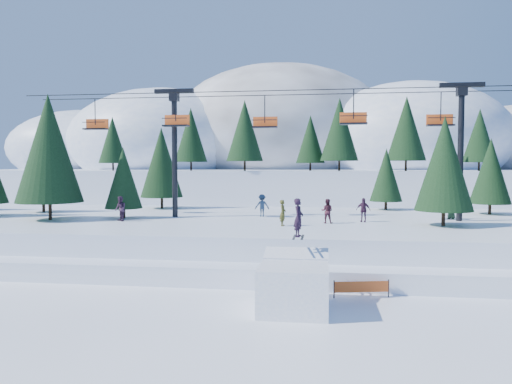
# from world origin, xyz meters

# --- Properties ---
(ground) EXTENTS (160.00, 160.00, 0.00)m
(ground) POSITION_xyz_m (0.00, 0.00, 0.00)
(ground) COLOR white
(ground) RESTS_ON ground
(mid_shelf) EXTENTS (70.00, 22.00, 2.50)m
(mid_shelf) POSITION_xyz_m (0.00, 18.00, 1.25)
(mid_shelf) COLOR white
(mid_shelf) RESTS_ON ground
(berm) EXTENTS (70.00, 6.00, 1.10)m
(berm) POSITION_xyz_m (0.00, 8.00, 0.55)
(berm) COLOR white
(berm) RESTS_ON ground
(mountain_ridge) EXTENTS (119.00, 60.57, 26.46)m
(mountain_ridge) POSITION_xyz_m (-5.09, 73.38, 9.64)
(mountain_ridge) COLOR white
(mountain_ridge) RESTS_ON ground
(jump_kicker) EXTENTS (3.13, 4.36, 5.04)m
(jump_kicker) POSITION_xyz_m (1.66, 1.91, 1.19)
(jump_kicker) COLOR white
(jump_kicker) RESTS_ON ground
(chairlift) EXTENTS (46.00, 3.21, 10.28)m
(chairlift) POSITION_xyz_m (1.89, 18.05, 9.32)
(chairlift) COLOR black
(chairlift) RESTS_ON mid_shelf
(conifer_stand) EXTENTS (61.24, 16.51, 10.14)m
(conifer_stand) POSITION_xyz_m (4.26, 18.90, 7.10)
(conifer_stand) COLOR black
(conifer_stand) RESTS_ON mid_shelf
(distant_skiers) EXTENTS (25.85, 6.91, 1.87)m
(distant_skiers) POSITION_xyz_m (-0.15, 16.58, 3.40)
(distant_skiers) COLOR #391C33
(distant_skiers) RESTS_ON mid_shelf
(banner_near) EXTENTS (2.79, 0.67, 0.90)m
(banner_near) POSITION_xyz_m (4.88, 4.33, 0.54)
(banner_near) COLOR black
(banner_near) RESTS_ON ground
(banner_far) EXTENTS (2.71, 0.97, 0.90)m
(banner_far) POSITION_xyz_m (11.63, 6.55, 0.54)
(banner_far) COLOR black
(banner_far) RESTS_ON ground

